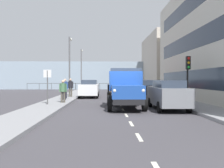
{
  "coord_description": "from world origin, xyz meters",
  "views": [
    {
      "loc": [
        1.02,
        14.29,
        1.77
      ],
      "look_at": [
        0.34,
        -12.35,
        1.29
      ],
      "focal_mm": 40.48,
      "sensor_mm": 36.0,
      "label": 1
    }
  ],
  "objects_px": {
    "pedestrian_strolling": "(65,87)",
    "street_sign": "(47,81)",
    "pedestrian_in_dark_coat": "(70,86)",
    "lamp_post_promenade": "(70,60)",
    "truck_vintage_blue": "(125,89)",
    "car_grey_kerbside_near": "(168,94)",
    "car_black_kerbside_1": "(149,90)",
    "pedestrian_couple_a": "(70,86)",
    "lamp_post_far": "(81,66)",
    "car_white_oppositeside_0": "(89,88)",
    "car_red_kerbside_2": "(140,88)",
    "traffic_light_near": "(188,69)",
    "pedestrian_couple_b": "(63,89)",
    "pedestrian_with_bag": "(64,88)"
  },
  "relations": [
    {
      "from": "pedestrian_in_dark_coat",
      "to": "street_sign",
      "type": "bearing_deg",
      "value": 88.61
    },
    {
      "from": "pedestrian_strolling",
      "to": "traffic_light_near",
      "type": "xyz_separation_m",
      "value": [
        -9.09,
        4.46,
        1.34
      ]
    },
    {
      "from": "truck_vintage_blue",
      "to": "street_sign",
      "type": "height_order",
      "value": "truck_vintage_blue"
    },
    {
      "from": "truck_vintage_blue",
      "to": "street_sign",
      "type": "xyz_separation_m",
      "value": [
        4.94,
        -1.19,
        0.5
      ]
    },
    {
      "from": "lamp_post_far",
      "to": "pedestrian_strolling",
      "type": "bearing_deg",
      "value": 90.61
    },
    {
      "from": "lamp_post_promenade",
      "to": "street_sign",
      "type": "height_order",
      "value": "lamp_post_promenade"
    },
    {
      "from": "pedestrian_couple_a",
      "to": "traffic_light_near",
      "type": "bearing_deg",
      "value": 143.53
    },
    {
      "from": "truck_vintage_blue",
      "to": "street_sign",
      "type": "distance_m",
      "value": 5.11
    },
    {
      "from": "car_grey_kerbside_near",
      "to": "car_white_oppositeside_0",
      "type": "height_order",
      "value": "same"
    },
    {
      "from": "pedestrian_with_bag",
      "to": "pedestrian_couple_a",
      "type": "bearing_deg",
      "value": -90.23
    },
    {
      "from": "truck_vintage_blue",
      "to": "pedestrian_in_dark_coat",
      "type": "height_order",
      "value": "truck_vintage_blue"
    },
    {
      "from": "pedestrian_with_bag",
      "to": "traffic_light_near",
      "type": "bearing_deg",
      "value": 161.69
    },
    {
      "from": "car_grey_kerbside_near",
      "to": "pedestrian_couple_b",
      "type": "height_order",
      "value": "pedestrian_couple_b"
    },
    {
      "from": "truck_vintage_blue",
      "to": "pedestrian_in_dark_coat",
      "type": "distance_m",
      "value": 11.3
    },
    {
      "from": "car_black_kerbside_1",
      "to": "car_white_oppositeside_0",
      "type": "distance_m",
      "value": 6.48
    },
    {
      "from": "street_sign",
      "to": "pedestrian_couple_b",
      "type": "bearing_deg",
      "value": -119.83
    },
    {
      "from": "car_black_kerbside_1",
      "to": "pedestrian_in_dark_coat",
      "type": "height_order",
      "value": "pedestrian_in_dark_coat"
    },
    {
      "from": "pedestrian_couple_b",
      "to": "pedestrian_with_bag",
      "type": "bearing_deg",
      "value": -82.14
    },
    {
      "from": "car_black_kerbside_1",
      "to": "lamp_post_promenade",
      "type": "relative_size",
      "value": 0.7
    },
    {
      "from": "pedestrian_strolling",
      "to": "street_sign",
      "type": "height_order",
      "value": "street_sign"
    },
    {
      "from": "pedestrian_in_dark_coat",
      "to": "lamp_post_promenade",
      "type": "height_order",
      "value": "lamp_post_promenade"
    },
    {
      "from": "lamp_post_promenade",
      "to": "lamp_post_far",
      "type": "distance_m",
      "value": 11.26
    },
    {
      "from": "truck_vintage_blue",
      "to": "car_grey_kerbside_near",
      "type": "xyz_separation_m",
      "value": [
        -2.45,
        0.52,
        -0.28
      ]
    },
    {
      "from": "lamp_post_promenade",
      "to": "street_sign",
      "type": "bearing_deg",
      "value": 90.19
    },
    {
      "from": "traffic_light_near",
      "to": "pedestrian_in_dark_coat",
      "type": "bearing_deg",
      "value": -42.3
    },
    {
      "from": "car_white_oppositeside_0",
      "to": "pedestrian_in_dark_coat",
      "type": "relative_size",
      "value": 2.63
    },
    {
      "from": "car_black_kerbside_1",
      "to": "pedestrian_strolling",
      "type": "xyz_separation_m",
      "value": [
        7.1,
        -0.56,
        0.24
      ]
    },
    {
      "from": "truck_vintage_blue",
      "to": "car_grey_kerbside_near",
      "type": "distance_m",
      "value": 2.52
    },
    {
      "from": "pedestrian_couple_b",
      "to": "car_grey_kerbside_near",
      "type": "bearing_deg",
      "value": 155.2
    },
    {
      "from": "pedestrian_with_bag",
      "to": "traffic_light_near",
      "type": "relative_size",
      "value": 0.5
    },
    {
      "from": "car_black_kerbside_1",
      "to": "pedestrian_strolling",
      "type": "height_order",
      "value": "pedestrian_strolling"
    },
    {
      "from": "pedestrian_couple_a",
      "to": "car_grey_kerbside_near",
      "type": "bearing_deg",
      "value": 127.49
    },
    {
      "from": "pedestrian_couple_a",
      "to": "street_sign",
      "type": "bearing_deg",
      "value": 86.37
    },
    {
      "from": "lamp_post_far",
      "to": "pedestrian_couple_a",
      "type": "bearing_deg",
      "value": 91.38
    },
    {
      "from": "car_red_kerbside_2",
      "to": "pedestrian_couple_b",
      "type": "bearing_deg",
      "value": 51.97
    },
    {
      "from": "car_black_kerbside_1",
      "to": "pedestrian_couple_a",
      "type": "bearing_deg",
      "value": -21.22
    },
    {
      "from": "pedestrian_in_dark_coat",
      "to": "street_sign",
      "type": "distance_m",
      "value": 9.09
    },
    {
      "from": "truck_vintage_blue",
      "to": "pedestrian_couple_b",
      "type": "height_order",
      "value": "truck_vintage_blue"
    },
    {
      "from": "car_red_kerbside_2",
      "to": "lamp_post_far",
      "type": "relative_size",
      "value": 0.74
    },
    {
      "from": "pedestrian_couple_b",
      "to": "traffic_light_near",
      "type": "xyz_separation_m",
      "value": [
        -8.61,
        0.62,
        1.4
      ]
    },
    {
      "from": "car_black_kerbside_1",
      "to": "pedestrian_in_dark_coat",
      "type": "distance_m",
      "value": 8.44
    },
    {
      "from": "car_black_kerbside_1",
      "to": "lamp_post_far",
      "type": "distance_m",
      "value": 18.77
    },
    {
      "from": "car_grey_kerbside_near",
      "to": "pedestrian_strolling",
      "type": "relative_size",
      "value": 2.67
    },
    {
      "from": "car_black_kerbside_1",
      "to": "pedestrian_with_bag",
      "type": "height_order",
      "value": "pedestrian_with_bag"
    },
    {
      "from": "truck_vintage_blue",
      "to": "car_red_kerbside_2",
      "type": "bearing_deg",
      "value": -102.55
    },
    {
      "from": "lamp_post_far",
      "to": "street_sign",
      "type": "height_order",
      "value": "lamp_post_far"
    },
    {
      "from": "pedestrian_couple_b",
      "to": "pedestrian_couple_a",
      "type": "height_order",
      "value": "pedestrian_couple_a"
    },
    {
      "from": "pedestrian_in_dark_coat",
      "to": "lamp_post_promenade",
      "type": "relative_size",
      "value": 0.28
    },
    {
      "from": "truck_vintage_blue",
      "to": "street_sign",
      "type": "bearing_deg",
      "value": -13.55
    },
    {
      "from": "lamp_post_far",
      "to": "street_sign",
      "type": "distance_m",
      "value": 21.79
    }
  ]
}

